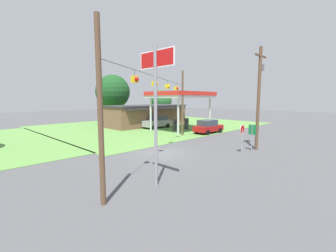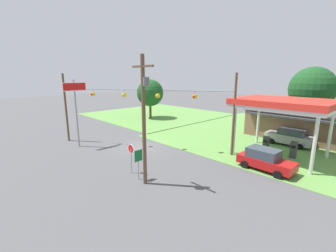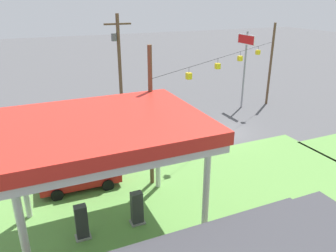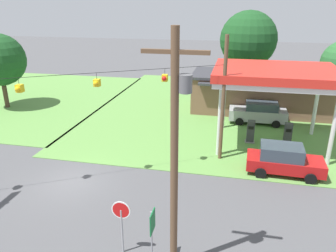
{
  "view_description": "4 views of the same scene",
  "coord_description": "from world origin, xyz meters",
  "px_view_note": "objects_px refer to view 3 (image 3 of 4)",
  "views": [
    {
      "loc": [
        -13.17,
        -13.8,
        4.71
      ],
      "look_at": [
        3.83,
        3.05,
        1.8
      ],
      "focal_mm": 24.0,
      "sensor_mm": 36.0,
      "label": 1
    },
    {
      "loc": [
        19.63,
        -14.68,
        7.87
      ],
      "look_at": [
        3.19,
        1.03,
        2.81
      ],
      "focal_mm": 24.0,
      "sensor_mm": 36.0,
      "label": 2
    },
    {
      "loc": [
        14.45,
        21.09,
        10.46
      ],
      "look_at": [
        6.04,
        2.0,
        2.25
      ],
      "focal_mm": 35.0,
      "sensor_mm": 36.0,
      "label": 3
    },
    {
      "loc": [
        9.2,
        -15.38,
        9.94
      ],
      "look_at": [
        5.14,
        3.45,
        2.69
      ],
      "focal_mm": 35.0,
      "sensor_mm": 36.0,
      "label": 4
    }
  ],
  "objects_px": {
    "gas_station_canopy": "(104,131)",
    "route_sign": "(132,105)",
    "fuel_pump_near": "(137,209)",
    "stop_sign_overhead": "(245,55)",
    "utility_pole_main": "(119,66)",
    "car_at_pumps_front": "(81,172)",
    "stop_sign_roadside": "(148,103)",
    "fuel_pump_far": "(82,223)"
  },
  "relations": [
    {
      "from": "fuel_pump_near",
      "to": "car_at_pumps_front",
      "type": "xyz_separation_m",
      "value": [
        1.87,
        -4.53,
        0.11
      ]
    },
    {
      "from": "gas_station_canopy",
      "to": "fuel_pump_near",
      "type": "distance_m",
      "value": 4.56
    },
    {
      "from": "gas_station_canopy",
      "to": "stop_sign_roadside",
      "type": "relative_size",
      "value": 3.4
    },
    {
      "from": "fuel_pump_far",
      "to": "car_at_pumps_front",
      "type": "bearing_deg",
      "value": -99.91
    },
    {
      "from": "car_at_pumps_front",
      "to": "utility_pole_main",
      "type": "bearing_deg",
      "value": -117.57
    },
    {
      "from": "stop_sign_overhead",
      "to": "gas_station_canopy",
      "type": "bearing_deg",
      "value": 38.02
    },
    {
      "from": "car_at_pumps_front",
      "to": "stop_sign_roadside",
      "type": "bearing_deg",
      "value": -128.58
    },
    {
      "from": "gas_station_canopy",
      "to": "route_sign",
      "type": "relative_size",
      "value": 3.54
    },
    {
      "from": "fuel_pump_near",
      "to": "stop_sign_roadside",
      "type": "bearing_deg",
      "value": -112.65
    },
    {
      "from": "fuel_pump_far",
      "to": "stop_sign_roadside",
      "type": "xyz_separation_m",
      "value": [
        -8.13,
        -13.11,
        0.97
      ]
    },
    {
      "from": "fuel_pump_far",
      "to": "car_at_pumps_front",
      "type": "height_order",
      "value": "car_at_pumps_front"
    },
    {
      "from": "car_at_pumps_front",
      "to": "route_sign",
      "type": "bearing_deg",
      "value": -122.02
    },
    {
      "from": "route_sign",
      "to": "gas_station_canopy",
      "type": "bearing_deg",
      "value": 67.92
    },
    {
      "from": "gas_station_canopy",
      "to": "route_sign",
      "type": "distance_m",
      "value": 14.86
    },
    {
      "from": "stop_sign_overhead",
      "to": "route_sign",
      "type": "xyz_separation_m",
      "value": [
        11.54,
        -0.11,
        -3.63
      ]
    },
    {
      "from": "gas_station_canopy",
      "to": "fuel_pump_near",
      "type": "relative_size",
      "value": 4.82
    },
    {
      "from": "gas_station_canopy",
      "to": "utility_pole_main",
      "type": "distance_m",
      "value": 14.18
    },
    {
      "from": "car_at_pumps_front",
      "to": "stop_sign_overhead",
      "type": "distance_m",
      "value": 20.05
    },
    {
      "from": "car_at_pumps_front",
      "to": "utility_pole_main",
      "type": "height_order",
      "value": "utility_pole_main"
    },
    {
      "from": "fuel_pump_near",
      "to": "stop_sign_roadside",
      "type": "distance_m",
      "value": 14.24
    },
    {
      "from": "fuel_pump_near",
      "to": "fuel_pump_far",
      "type": "distance_m",
      "value": 2.66
    },
    {
      "from": "car_at_pumps_front",
      "to": "stop_sign_roadside",
      "type": "xyz_separation_m",
      "value": [
        -7.34,
        -8.58,
        0.86
      ]
    },
    {
      "from": "route_sign",
      "to": "utility_pole_main",
      "type": "height_order",
      "value": "utility_pole_main"
    },
    {
      "from": "stop_sign_roadside",
      "to": "stop_sign_overhead",
      "type": "bearing_deg",
      "value": 0.88
    },
    {
      "from": "car_at_pumps_front",
      "to": "utility_pole_main",
      "type": "distance_m",
      "value": 11.1
    },
    {
      "from": "fuel_pump_far",
      "to": "stop_sign_overhead",
      "type": "height_order",
      "value": "stop_sign_overhead"
    },
    {
      "from": "car_at_pumps_front",
      "to": "stop_sign_overhead",
      "type": "xyz_separation_m",
      "value": [
        -17.51,
        -8.74,
        4.39
      ]
    },
    {
      "from": "fuel_pump_near",
      "to": "utility_pole_main",
      "type": "xyz_separation_m",
      "value": [
        -3.18,
        -13.44,
        4.37
      ]
    },
    {
      "from": "fuel_pump_near",
      "to": "car_at_pumps_front",
      "type": "height_order",
      "value": "car_at_pumps_front"
    },
    {
      "from": "stop_sign_overhead",
      "to": "route_sign",
      "type": "height_order",
      "value": "stop_sign_overhead"
    },
    {
      "from": "fuel_pump_far",
      "to": "stop_sign_overhead",
      "type": "bearing_deg",
      "value": -144.06
    },
    {
      "from": "gas_station_canopy",
      "to": "car_at_pumps_front",
      "type": "xyz_separation_m",
      "value": [
        0.54,
        -4.53,
        -4.25
      ]
    },
    {
      "from": "fuel_pump_near",
      "to": "car_at_pumps_front",
      "type": "distance_m",
      "value": 4.9
    },
    {
      "from": "route_sign",
      "to": "utility_pole_main",
      "type": "distance_m",
      "value": 3.62
    },
    {
      "from": "fuel_pump_near",
      "to": "stop_sign_overhead",
      "type": "distance_m",
      "value": 20.99
    },
    {
      "from": "utility_pole_main",
      "to": "stop_sign_overhead",
      "type": "bearing_deg",
      "value": 179.2
    },
    {
      "from": "gas_station_canopy",
      "to": "stop_sign_roadside",
      "type": "xyz_separation_m",
      "value": [
        -6.8,
        -13.11,
        -3.39
      ]
    },
    {
      "from": "stop_sign_roadside",
      "to": "fuel_pump_near",
      "type": "bearing_deg",
      "value": -112.65
    },
    {
      "from": "fuel_pump_far",
      "to": "gas_station_canopy",
      "type": "bearing_deg",
      "value": 179.94
    },
    {
      "from": "stop_sign_roadside",
      "to": "gas_station_canopy",
      "type": "bearing_deg",
      "value": -117.42
    },
    {
      "from": "stop_sign_overhead",
      "to": "utility_pole_main",
      "type": "xyz_separation_m",
      "value": [
        12.46,
        -0.17,
        -0.13
      ]
    },
    {
      "from": "fuel_pump_far",
      "to": "utility_pole_main",
      "type": "xyz_separation_m",
      "value": [
        -5.84,
        -13.44,
        4.37
      ]
    }
  ]
}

